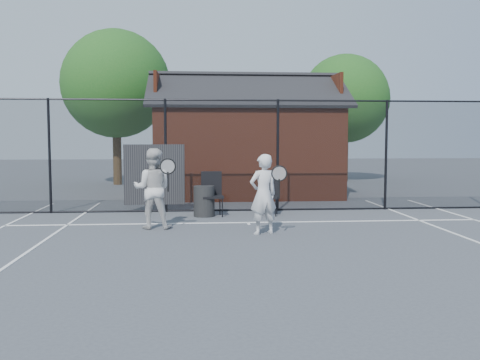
{
  "coord_description": "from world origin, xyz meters",
  "views": [
    {
      "loc": [
        -1.18,
        -9.27,
        1.98
      ],
      "look_at": [
        -0.28,
        1.76,
        1.1
      ],
      "focal_mm": 40.0,
      "sensor_mm": 36.0,
      "label": 1
    }
  ],
  "objects": [
    {
      "name": "tree_right",
      "position": [
        5.5,
        14.5,
        3.71
      ],
      "size": [
        3.97,
        3.97,
        5.7
      ],
      "color": "#362815",
      "rests_on": "ground"
    },
    {
      "name": "ground",
      "position": [
        0.0,
        0.0,
        0.0
      ],
      "size": [
        80.0,
        80.0,
        0.0
      ],
      "primitive_type": "plane",
      "color": "#43474D",
      "rests_on": "ground"
    },
    {
      "name": "clubhouse",
      "position": [
        0.5,
        9.0,
        1.61
      ],
      "size": [
        6.5,
        4.36,
        4.19
      ],
      "color": "maroon",
      "rests_on": "ground"
    },
    {
      "name": "chair_left",
      "position": [
        -0.79,
        4.1,
        0.55
      ],
      "size": [
        0.57,
        0.59,
        1.1
      ],
      "primitive_type": "cube",
      "rotation": [
        0.0,
        0.0,
        0.09
      ],
      "color": "black",
      "rests_on": "ground"
    },
    {
      "name": "fence",
      "position": [
        -0.3,
        5.0,
        1.45
      ],
      "size": [
        22.04,
        3.0,
        3.0
      ],
      "color": "black",
      "rests_on": "ground"
    },
    {
      "name": "tree_left",
      "position": [
        -4.5,
        13.5,
        4.19
      ],
      "size": [
        4.48,
        4.48,
        6.44
      ],
      "color": "#362815",
      "rests_on": "ground"
    },
    {
      "name": "court_lines",
      "position": [
        0.0,
        -1.32,
        0.01
      ],
      "size": [
        11.02,
        18.0,
        0.01
      ],
      "color": "white",
      "rests_on": "ground"
    },
    {
      "name": "waste_bin",
      "position": [
        -1.0,
        4.1,
        0.38
      ],
      "size": [
        0.58,
        0.58,
        0.77
      ],
      "primitive_type": "cylinder",
      "rotation": [
        0.0,
        0.0,
        0.11
      ],
      "color": "black",
      "rests_on": "ground"
    },
    {
      "name": "player_back",
      "position": [
        -2.14,
        2.4,
        0.88
      ],
      "size": [
        0.97,
        0.73,
        1.75
      ],
      "color": "silver",
      "rests_on": "ground"
    },
    {
      "name": "chair_right",
      "position": [
        0.64,
        4.16,
        0.51
      ],
      "size": [
        0.59,
        0.61,
        1.02
      ],
      "primitive_type": "cube",
      "rotation": [
        0.0,
        0.0,
        -0.23
      ],
      "color": "black",
      "rests_on": "ground"
    },
    {
      "name": "player_front",
      "position": [
        0.17,
        1.5,
        0.83
      ],
      "size": [
        0.79,
        0.63,
        1.65
      ],
      "color": "silver",
      "rests_on": "ground"
    }
  ]
}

